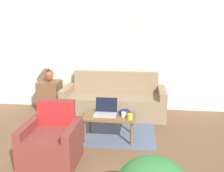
# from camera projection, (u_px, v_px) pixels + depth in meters

# --- Properties ---
(wall_back) EXTENTS (6.13, 0.06, 2.60)m
(wall_back) POSITION_uv_depth(u_px,v_px,m) (92.00, 49.00, 5.63)
(wall_back) COLOR white
(wall_back) RESTS_ON ground_plane
(rug) EXTENTS (1.51, 1.85, 0.01)m
(rug) POSITION_uv_depth(u_px,v_px,m) (113.00, 125.00, 4.85)
(rug) COLOR slate
(rug) RESTS_ON ground_plane
(couch) EXTENTS (2.06, 0.84, 0.85)m
(couch) POSITION_uv_depth(u_px,v_px,m) (114.00, 102.00, 5.40)
(couch) COLOR #937A5B
(couch) RESTS_ON ground_plane
(armchair) EXTENTS (0.70, 0.70, 0.81)m
(armchair) POSITION_uv_depth(u_px,v_px,m) (52.00, 144.00, 3.52)
(armchair) COLOR brown
(armchair) RESTS_ON ground_plane
(side_table) EXTENTS (0.45, 0.45, 0.64)m
(side_table) POSITION_uv_depth(u_px,v_px,m) (50.00, 96.00, 5.65)
(side_table) COLOR brown
(side_table) RESTS_ON ground_plane
(table_lamp) EXTENTS (0.34, 0.34, 0.52)m
(table_lamp) POSITION_uv_depth(u_px,v_px,m) (48.00, 65.00, 5.49)
(table_lamp) COLOR brown
(table_lamp) RESTS_ON side_table
(coffee_table) EXTENTS (0.84, 0.52, 0.40)m
(coffee_table) POSITION_uv_depth(u_px,v_px,m) (110.00, 118.00, 4.24)
(coffee_table) COLOR brown
(coffee_table) RESTS_ON ground_plane
(laptop) EXTENTS (0.35, 0.30, 0.25)m
(laptop) POSITION_uv_depth(u_px,v_px,m) (106.00, 111.00, 4.26)
(laptop) COLOR #B7B7BC
(laptop) RESTS_ON coffee_table
(cup_navy) EXTENTS (0.09, 0.09, 0.09)m
(cup_navy) POSITION_uv_depth(u_px,v_px,m) (130.00, 117.00, 4.03)
(cup_navy) COLOR gold
(cup_navy) RESTS_ON coffee_table
(cup_yellow) EXTENTS (0.08, 0.08, 0.08)m
(cup_yellow) POSITION_uv_depth(u_px,v_px,m) (124.00, 115.00, 4.13)
(cup_yellow) COLOR white
(cup_yellow) RESTS_ON coffee_table
(snack_bowl) EXTENTS (0.19, 0.19, 0.08)m
(snack_bowl) POSITION_uv_depth(u_px,v_px,m) (125.00, 112.00, 4.28)
(snack_bowl) COLOR #191E4C
(snack_bowl) RESTS_ON coffee_table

